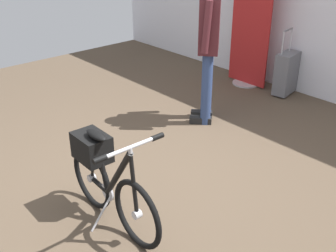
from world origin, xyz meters
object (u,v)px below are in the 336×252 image
(visitor_near_wall, at_px, (209,39))
(rolling_suitcase, at_px, (286,73))
(floor_banner_stand, at_px, (251,27))
(folding_bike_foreground, at_px, (106,176))

(visitor_near_wall, height_order, rolling_suitcase, visitor_near_wall)
(rolling_suitcase, bearing_deg, floor_banner_stand, -172.74)
(floor_banner_stand, bearing_deg, rolling_suitcase, 7.26)
(floor_banner_stand, relative_size, folding_bike_foreground, 1.59)
(visitor_near_wall, relative_size, rolling_suitcase, 1.95)
(folding_bike_foreground, xyz_separation_m, visitor_near_wall, (-0.70, 1.78, 0.55))
(visitor_near_wall, xyz_separation_m, rolling_suitcase, (0.13, 1.32, -0.64))
(folding_bike_foreground, xyz_separation_m, rolling_suitcase, (-0.57, 3.10, -0.09))
(floor_banner_stand, height_order, visitor_near_wall, floor_banner_stand)
(floor_banner_stand, xyz_separation_m, visitor_near_wall, (0.43, -1.24, 0.15))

